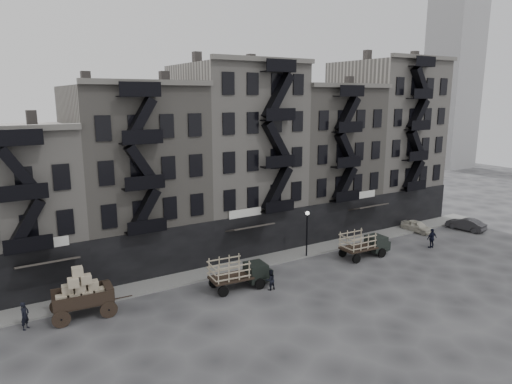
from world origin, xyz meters
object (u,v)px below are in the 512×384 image
stake_truck_west (239,271)px  car_east (417,226)px  pedestrian_west (25,316)px  policeman (432,238)px  wagon (80,289)px  car_far (466,224)px  stake_truck_east (364,242)px  pedestrian_mid (270,280)px

stake_truck_west → car_east: bearing=11.3°
car_east → pedestrian_west: 37.69m
stake_truck_west → pedestrian_west: 14.47m
car_east → pedestrian_west: bearing=178.6°
stake_truck_west → policeman: (20.21, -1.58, -0.42)m
wagon → pedestrian_west: wagon is taller
wagon → policeman: (31.26, -3.05, -0.99)m
wagon → pedestrian_west: bearing=-177.7°
wagon → stake_truck_west: 11.16m
car_far → policeman: (-8.08, -1.88, 0.29)m
stake_truck_west → car_east: size_ratio=1.37×
stake_truck_east → pedestrian_west: (-27.31, 1.58, -0.49)m
car_far → wagon: bearing=-9.7°
stake_truck_east → pedestrian_west: bearing=178.8°
car_east → pedestrian_west: pedestrian_west is taller
car_east → pedestrian_mid: 21.87m
policeman → wagon: bearing=1.4°
car_far → pedestrian_mid: size_ratio=2.56×
wagon → stake_truck_east: (23.98, -1.46, -0.56)m
stake_truck_west → pedestrian_mid: bearing=-34.8°
stake_truck_west → stake_truck_east: (12.94, 0.01, 0.01)m
stake_truck_west → wagon: bearing=177.3°
car_east → pedestrian_mid: (-21.47, -4.13, 0.18)m
stake_truck_west → pedestrian_west: size_ratio=2.76×
car_east → policeman: policeman is taller
policeman → car_far: bearing=-159.9°
wagon → stake_truck_west: bearing=-3.3°
pedestrian_west → policeman: size_ratio=0.94×
car_east → stake_truck_east: bearing=-168.8°
stake_truck_east → car_far: size_ratio=1.22×
wagon → car_far: bearing=2.6°
wagon → stake_truck_east: bearing=0.8°
stake_truck_west → stake_truck_east: bearing=4.9°
stake_truck_east → car_east: stake_truck_east is taller
car_far → pedestrian_mid: (-26.47, -1.81, 0.12)m
wagon → car_east: wagon is taller
wagon → pedestrian_mid: size_ratio=2.64×
stake_truck_east → pedestrian_mid: stake_truck_east is taller
stake_truck_east → policeman: (7.28, -1.59, -0.43)m
car_east → pedestrian_west: (-37.67, -1.03, 0.28)m
stake_truck_west → car_east: 23.46m
policeman → pedestrian_west: bearing=1.8°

